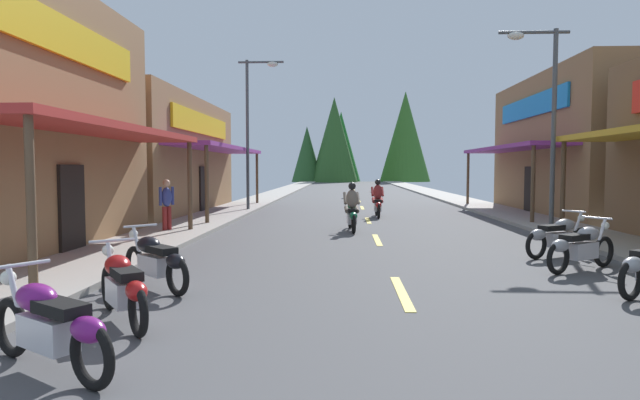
{
  "coord_description": "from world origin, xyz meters",
  "views": [
    {
      "loc": [
        -0.94,
        0.16,
        2.01
      ],
      "look_at": [
        -1.83,
        20.07,
        0.83
      ],
      "focal_mm": 29.94,
      "sensor_mm": 36.0,
      "label": 1
    }
  ],
  "objects_px": {
    "motorcycle_parked_left_1": "(123,286)",
    "motorcycle_parked_left_2": "(155,260)",
    "streetlamp_left": "(254,115)",
    "rider_cruising_trailing": "(378,201)",
    "motorcycle_parked_left_0": "(49,324)",
    "motorcycle_parked_right_4": "(558,236)",
    "rider_cruising_lead": "(352,211)",
    "motorcycle_parked_right_3": "(581,246)",
    "pedestrian_browsing": "(167,202)",
    "streetlamp_right": "(544,101)"
  },
  "relations": [
    {
      "from": "motorcycle_parked_left_0",
      "to": "motorcycle_parked_right_3",
      "type": "bearing_deg",
      "value": -111.05
    },
    {
      "from": "motorcycle_parked_left_1",
      "to": "rider_cruising_trailing",
      "type": "distance_m",
      "value": 15.9
    },
    {
      "from": "rider_cruising_lead",
      "to": "rider_cruising_trailing",
      "type": "bearing_deg",
      "value": -16.44
    },
    {
      "from": "streetlamp_left",
      "to": "rider_cruising_lead",
      "type": "distance_m",
      "value": 9.64
    },
    {
      "from": "streetlamp_left",
      "to": "motorcycle_parked_left_0",
      "type": "xyz_separation_m",
      "value": [
        1.3,
        -19.67,
        -3.99
      ]
    },
    {
      "from": "motorcycle_parked_right_4",
      "to": "motorcycle_parked_left_0",
      "type": "xyz_separation_m",
      "value": [
        -7.75,
        -7.25,
        0.0
      ]
    },
    {
      "from": "streetlamp_right",
      "to": "motorcycle_parked_right_3",
      "type": "distance_m",
      "value": 7.08
    },
    {
      "from": "motorcycle_parked_right_3",
      "to": "rider_cruising_trailing",
      "type": "height_order",
      "value": "rider_cruising_trailing"
    },
    {
      "from": "streetlamp_right",
      "to": "motorcycle_parked_right_4",
      "type": "xyz_separation_m",
      "value": [
        -1.17,
        -4.28,
        -3.55
      ]
    },
    {
      "from": "streetlamp_left",
      "to": "motorcycle_parked_left_1",
      "type": "bearing_deg",
      "value": -85.82
    },
    {
      "from": "motorcycle_parked_right_4",
      "to": "motorcycle_parked_left_0",
      "type": "relative_size",
      "value": 1.01
    },
    {
      "from": "motorcycle_parked_right_3",
      "to": "rider_cruising_lead",
      "type": "bearing_deg",
      "value": 90.01
    },
    {
      "from": "streetlamp_right",
      "to": "motorcycle_parked_left_2",
      "type": "relative_size",
      "value": 3.81
    },
    {
      "from": "motorcycle_parked_left_1",
      "to": "pedestrian_browsing",
      "type": "relative_size",
      "value": 1.07
    },
    {
      "from": "motorcycle_parked_left_1",
      "to": "rider_cruising_trailing",
      "type": "height_order",
      "value": "rider_cruising_trailing"
    },
    {
      "from": "streetlamp_left",
      "to": "motorcycle_parked_left_0",
      "type": "relative_size",
      "value": 3.76
    },
    {
      "from": "motorcycle_parked_right_4",
      "to": "motorcycle_parked_left_2",
      "type": "xyz_separation_m",
      "value": [
        -8.0,
        -3.6,
        0.0
      ]
    },
    {
      "from": "streetlamp_right",
      "to": "motorcycle_parked_right_3",
      "type": "height_order",
      "value": "streetlamp_right"
    },
    {
      "from": "pedestrian_browsing",
      "to": "streetlamp_left",
      "type": "bearing_deg",
      "value": -68.08
    },
    {
      "from": "rider_cruising_lead",
      "to": "rider_cruising_trailing",
      "type": "height_order",
      "value": "same"
    },
    {
      "from": "motorcycle_parked_right_3",
      "to": "motorcycle_parked_left_0",
      "type": "height_order",
      "value": "same"
    },
    {
      "from": "motorcycle_parked_left_1",
      "to": "motorcycle_parked_left_2",
      "type": "distance_m",
      "value": 1.96
    },
    {
      "from": "motorcycle_parked_left_2",
      "to": "rider_cruising_trailing",
      "type": "bearing_deg",
      "value": -65.36
    },
    {
      "from": "motorcycle_parked_left_0",
      "to": "pedestrian_browsing",
      "type": "bearing_deg",
      "value": -44.53
    },
    {
      "from": "streetlamp_left",
      "to": "motorcycle_parked_left_2",
      "type": "relative_size",
      "value": 4.31
    },
    {
      "from": "motorcycle_parked_left_0",
      "to": "motorcycle_parked_left_1",
      "type": "relative_size",
      "value": 1.04
    },
    {
      "from": "motorcycle_parked_left_0",
      "to": "motorcycle_parked_left_2",
      "type": "distance_m",
      "value": 3.66
    },
    {
      "from": "motorcycle_parked_left_0",
      "to": "motorcycle_parked_left_1",
      "type": "bearing_deg",
      "value": -57.91
    },
    {
      "from": "streetlamp_right",
      "to": "motorcycle_parked_left_2",
      "type": "distance_m",
      "value": 12.6
    },
    {
      "from": "motorcycle_parked_left_1",
      "to": "motorcycle_parked_left_0",
      "type": "bearing_deg",
      "value": 143.24
    },
    {
      "from": "motorcycle_parked_right_3",
      "to": "pedestrian_browsing",
      "type": "distance_m",
      "value": 11.52
    },
    {
      "from": "streetlamp_right",
      "to": "motorcycle_parked_left_0",
      "type": "xyz_separation_m",
      "value": [
        -8.91,
        -11.53,
        -3.55
      ]
    },
    {
      "from": "rider_cruising_lead",
      "to": "pedestrian_browsing",
      "type": "bearing_deg",
      "value": 95.56
    },
    {
      "from": "motorcycle_parked_right_3",
      "to": "rider_cruising_trailing",
      "type": "distance_m",
      "value": 11.91
    },
    {
      "from": "motorcycle_parked_left_2",
      "to": "rider_cruising_trailing",
      "type": "relative_size",
      "value": 0.76
    },
    {
      "from": "motorcycle_parked_left_0",
      "to": "pedestrian_browsing",
      "type": "xyz_separation_m",
      "value": [
        -2.56,
        11.1,
        0.48
      ]
    },
    {
      "from": "motorcycle_parked_right_4",
      "to": "rider_cruising_lead",
      "type": "relative_size",
      "value": 0.88
    },
    {
      "from": "motorcycle_parked_left_2",
      "to": "motorcycle_parked_right_4",
      "type": "bearing_deg",
      "value": -112.42
    },
    {
      "from": "motorcycle_parked_left_2",
      "to": "pedestrian_browsing",
      "type": "relative_size",
      "value": 0.97
    },
    {
      "from": "streetlamp_right",
      "to": "motorcycle_parked_left_2",
      "type": "bearing_deg",
      "value": -139.31
    },
    {
      "from": "motorcycle_parked_right_4",
      "to": "rider_cruising_lead",
      "type": "distance_m",
      "value": 6.63
    },
    {
      "from": "motorcycle_parked_left_1",
      "to": "motorcycle_parked_left_2",
      "type": "bearing_deg",
      "value": -28.67
    },
    {
      "from": "motorcycle_parked_left_0",
      "to": "motorcycle_parked_left_2",
      "type": "relative_size",
      "value": 1.14
    },
    {
      "from": "motorcycle_parked_right_4",
      "to": "motorcycle_parked_right_3",
      "type": "bearing_deg",
      "value": -128.71
    },
    {
      "from": "streetlamp_left",
      "to": "motorcycle_parked_right_3",
      "type": "height_order",
      "value": "streetlamp_left"
    },
    {
      "from": "streetlamp_left",
      "to": "motorcycle_parked_right_4",
      "type": "distance_m",
      "value": 15.88
    },
    {
      "from": "streetlamp_left",
      "to": "pedestrian_browsing",
      "type": "relative_size",
      "value": 4.18
    },
    {
      "from": "motorcycle_parked_left_1",
      "to": "streetlamp_left",
      "type": "bearing_deg",
      "value": -32.2
    },
    {
      "from": "motorcycle_parked_left_2",
      "to": "motorcycle_parked_left_0",
      "type": "bearing_deg",
      "value": 137.3
    },
    {
      "from": "rider_cruising_lead",
      "to": "rider_cruising_trailing",
      "type": "relative_size",
      "value": 1.0
    }
  ]
}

